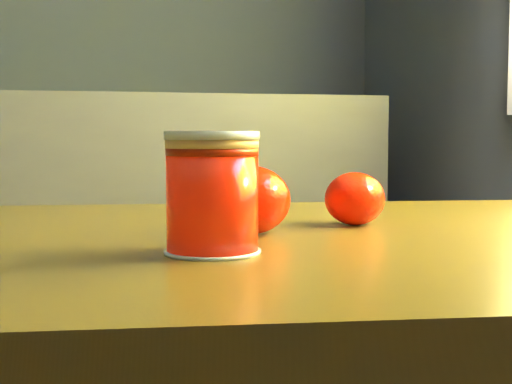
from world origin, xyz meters
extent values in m
cube|color=brown|center=(1.03, 0.03, 0.68)|extent=(1.00, 0.76, 0.04)
cylinder|color=red|center=(0.88, -0.06, 0.74)|extent=(0.07, 0.07, 0.09)
cylinder|color=#FFBB68|center=(0.88, -0.06, 0.79)|extent=(0.08, 0.08, 0.01)
cylinder|color=silver|center=(0.88, -0.06, 0.79)|extent=(0.08, 0.08, 0.00)
ellipsoid|color=#FF1F05|center=(0.94, 0.05, 0.73)|extent=(0.10, 0.10, 0.07)
ellipsoid|color=#FF1F05|center=(1.06, 0.09, 0.73)|extent=(0.08, 0.08, 0.06)
camera|label=1|loc=(0.78, -0.62, 0.79)|focal=50.00mm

